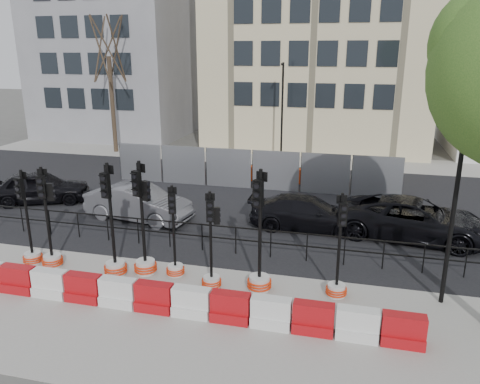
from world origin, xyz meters
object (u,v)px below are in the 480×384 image
(traffic_signal_d, at_px, (144,248))
(traffic_signal_h, at_px, (337,276))
(car_c, at_px, (307,213))
(car_a, at_px, (39,187))
(traffic_signal_a, at_px, (31,245))
(lamp_post_near, at_px, (457,191))

(traffic_signal_d, bearing_deg, traffic_signal_h, 19.33)
(traffic_signal_h, height_order, car_c, traffic_signal_h)
(traffic_signal_h, height_order, car_a, traffic_signal_h)
(car_a, relative_size, car_c, 1.04)
(traffic_signal_a, height_order, traffic_signal_h, traffic_signal_a)
(lamp_post_near, bearing_deg, car_c, 131.75)
(lamp_post_near, height_order, traffic_signal_h, lamp_post_near)
(car_a, xyz_separation_m, car_c, (12.15, -0.33, -0.09))
(traffic_signal_h, xyz_separation_m, car_c, (-1.39, 5.08, 0.02))
(lamp_post_near, height_order, car_a, lamp_post_near)
(traffic_signal_a, relative_size, car_c, 0.71)
(lamp_post_near, relative_size, car_c, 1.34)
(lamp_post_near, xyz_separation_m, traffic_signal_d, (-8.67, -0.35, -2.36))
(traffic_signal_a, relative_size, car_a, 0.68)
(traffic_signal_a, distance_m, car_a, 6.81)
(traffic_signal_h, bearing_deg, car_c, 86.37)
(lamp_post_near, bearing_deg, traffic_signal_d, -177.67)
(car_a, bearing_deg, car_c, -115.42)
(traffic_signal_d, height_order, traffic_signal_h, traffic_signal_d)
(traffic_signal_h, xyz_separation_m, car_a, (-13.54, 5.40, 0.11))
(car_c, bearing_deg, traffic_signal_d, 138.39)
(traffic_signal_d, bearing_deg, car_a, 164.25)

